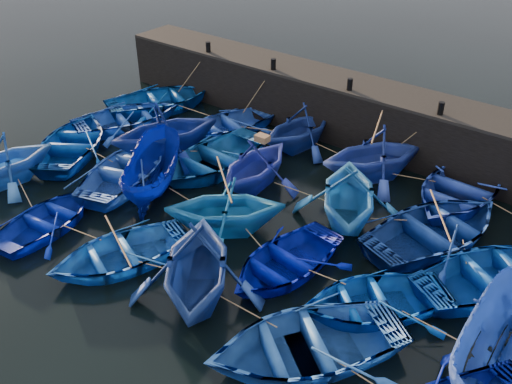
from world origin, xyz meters
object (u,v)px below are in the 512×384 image
Objects in this scene: wooden_crate at (262,138)px; boat_13 at (73,142)px; boat_0 at (161,99)px; boat_20 at (2,160)px; boat_8 at (213,157)px.

boat_13 is at bearing -162.19° from wooden_crate.
boat_20 is (0.39, -8.82, 0.51)m from boat_0.
boat_0 is at bearing 161.09° from wooden_crate.
boat_13 is at bearing 99.08° from boat_20.
wooden_crate is (2.55, -0.03, 1.69)m from boat_8.
boat_20 reaches higher than boat_0.
boat_0 is 8.84m from boat_20.
boat_0 reaches higher than boat_13.
boat_0 is at bearing -119.23° from boat_13.
wooden_crate reaches higher than boat_20.
boat_20 reaches higher than boat_8.
boat_0 reaches higher than boat_8.
boat_8 is at bearing 179.94° from boat_0.
boat_8 is at bearing 179.22° from wooden_crate.
boat_13 is (-5.67, -2.68, -0.02)m from boat_8.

